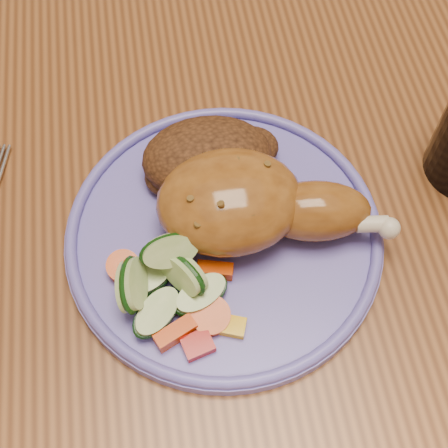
{
  "coord_description": "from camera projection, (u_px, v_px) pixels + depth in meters",
  "views": [
    {
      "loc": [
        -0.15,
        -0.38,
        1.22
      ],
      "look_at": [
        -0.11,
        -0.12,
        0.78
      ],
      "focal_mm": 50.0,
      "sensor_mm": 36.0,
      "label": 1
    }
  ],
  "objects": [
    {
      "name": "ground",
      "position": [
        267.0,
        356.0,
        1.26
      ],
      "size": [
        4.0,
        4.0,
        0.0
      ],
      "primitive_type": "plane",
      "color": "#54301D",
      "rests_on": "ground"
    },
    {
      "name": "vegetable_pile",
      "position": [
        168.0,
        286.0,
        0.49
      ],
      "size": [
        0.11,
        0.1,
        0.05
      ],
      "color": "#A50A05",
      "rests_on": "plate"
    },
    {
      "name": "rice_pilaf",
      "position": [
        210.0,
        157.0,
        0.54
      ],
      "size": [
        0.12,
        0.08,
        0.05
      ],
      "color": "#4D2A13",
      "rests_on": "plate"
    },
    {
      "name": "dining_table",
      "position": [
        303.0,
        165.0,
        0.68
      ],
      "size": [
        0.9,
        1.4,
        0.75
      ],
      "color": "brown",
      "rests_on": "ground"
    },
    {
      "name": "plate_rim",
      "position": [
        224.0,
        230.0,
        0.52
      ],
      "size": [
        0.27,
        0.27,
        0.01
      ],
      "primitive_type": "torus",
      "color": "#645ABB",
      "rests_on": "plate"
    },
    {
      "name": "chicken_leg",
      "position": [
        251.0,
        204.0,
        0.51
      ],
      "size": [
        0.19,
        0.1,
        0.06
      ],
      "color": "#92561E",
      "rests_on": "plate"
    },
    {
      "name": "plate",
      "position": [
        224.0,
        236.0,
        0.53
      ],
      "size": [
        0.27,
        0.27,
        0.01
      ],
      "primitive_type": "cylinder",
      "color": "#645ABB",
      "rests_on": "dining_table"
    }
  ]
}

